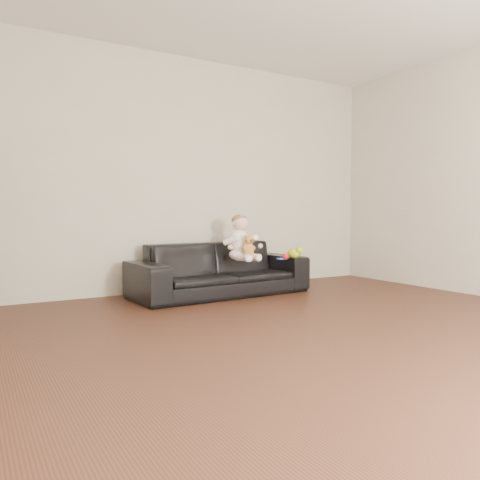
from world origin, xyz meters
TOP-DOWN VIEW (x-y plane):
  - floor at (0.00, 0.00)m, footprint 5.50×5.50m
  - wall_back at (0.00, 2.75)m, footprint 5.00×0.00m
  - sofa at (0.18, 2.25)m, footprint 1.92×0.85m
  - baby at (0.37, 2.15)m, footprint 0.37×0.44m
  - teddy_bear at (0.38, 2.00)m, footprint 0.15×0.15m
  - toy_green at (1.01, 2.07)m, footprint 0.14×0.17m
  - toy_rattle at (0.85, 1.99)m, footprint 0.09×0.09m
  - toy_blue_disc at (0.82, 2.05)m, footprint 0.11×0.11m

SIDE VIEW (x-z plane):
  - floor at x=0.00m, z-range 0.00..0.00m
  - sofa at x=0.18m, z-range 0.00..0.55m
  - toy_blue_disc at x=0.82m, z-range 0.36..0.38m
  - toy_rattle at x=0.85m, z-range 0.36..0.43m
  - toy_green at x=1.01m, z-range 0.36..0.48m
  - teddy_bear at x=0.38m, z-range 0.42..0.64m
  - baby at x=0.37m, z-range 0.33..0.82m
  - wall_back at x=0.00m, z-range -1.20..3.80m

